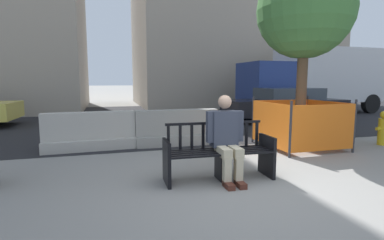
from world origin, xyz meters
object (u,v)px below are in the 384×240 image
Objects in this scene: seated_person at (226,136)px; street_tree at (305,11)px; jersey_barrier_left at (90,134)px; car_sedan_mid at (285,104)px; delivery_truck at (314,78)px; street_bench at (218,154)px; jersey_barrier_centre at (177,130)px; construction_fence at (300,123)px; fire_hydrant at (383,129)px.

seated_person is 0.32× the size of street_tree.
car_sedan_mid reaches higher than jersey_barrier_left.
seated_person is 0.19× the size of delivery_truck.
jersey_barrier_left is at bearing -152.52° from delivery_truck.
delivery_truck is (7.98, 7.98, 1.29)m from street_bench.
street_bench is 0.25× the size of delivery_truck.
street_bench reaches higher than jersey_barrier_centre.
jersey_barrier_centre is (-0.01, 2.74, -0.06)m from street_bench.
delivery_truck is (3.00, 2.19, 1.04)m from car_sedan_mid.
jersey_barrier_centre is at bearing 92.27° from seated_person.
street_tree is (4.66, -1.16, 2.71)m from jersey_barrier_left.
construction_fence is (0.00, 0.00, -2.48)m from street_tree.
construction_fence reaches higher than fire_hydrant.
jersey_barrier_left is at bearing 126.09° from street_bench.
street_bench is at bearing -148.46° from street_tree.
street_bench is 11.36m from delivery_truck.
car_sedan_mid reaches higher than fire_hydrant.
car_sedan_mid is at bearing 49.29° from street_bench.
construction_fence is 2.11m from fire_hydrant.
jersey_barrier_centre is at bearing 162.58° from fire_hydrant.
jersey_barrier_left reaches higher than fire_hydrant.
street_bench is 0.37× the size of car_sedan_mid.
street_tree reaches higher than construction_fence.
street_tree reaches higher than seated_person.
delivery_truck is at bearing 33.23° from jersey_barrier_centre.
seated_person is at bearing -146.50° from construction_fence.
street_tree reaches higher than street_bench.
car_sedan_mid is at bearing 60.65° from street_tree.
jersey_barrier_left is at bearing 167.33° from fire_hydrant.
seated_person is at bearing -129.84° from car_sedan_mid.
construction_fence reaches higher than jersey_barrier_centre.
construction_fence is at bearing 31.54° from street_bench.
jersey_barrier_left is at bearing -156.72° from car_sedan_mid.
seated_person is 11.31m from delivery_truck.
seated_person reaches higher than jersey_barrier_left.
street_tree is at bearing -130.03° from delivery_truck.
construction_fence is at bearing 170.27° from fire_hydrant.
car_sedan_mid reaches higher than jersey_barrier_centre.
car_sedan_mid is at bearing 50.16° from seated_person.
jersey_barrier_left is at bearing 166.04° from street_tree.
jersey_barrier_centre is at bearing 156.96° from street_tree.
jersey_barrier_left is 4.81m from construction_fence.
car_sedan_mid is (7.01, 3.02, 0.31)m from jersey_barrier_left.
fire_hydrant is at bearing 15.00° from street_bench.
street_tree is 0.60× the size of delivery_truck.
street_tree is at bearing -13.96° from jersey_barrier_left.
car_sedan_mid is at bearing 86.55° from fire_hydrant.
construction_fence is 8.39m from delivery_truck.
jersey_barrier_left is (-2.01, 0.03, 0.00)m from jersey_barrier_centre.
delivery_truck is (5.35, 6.36, -1.37)m from street_tree.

